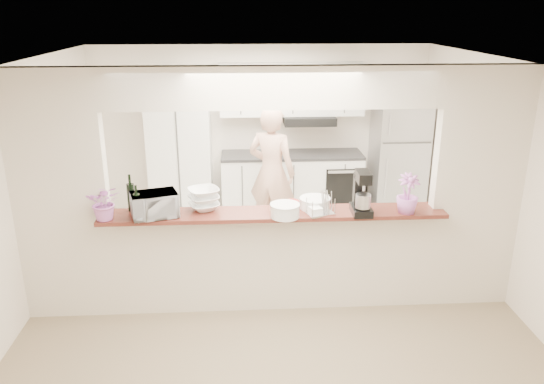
{
  "coord_description": "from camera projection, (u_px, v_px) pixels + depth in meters",
  "views": [
    {
      "loc": [
        -0.31,
        -4.91,
        2.99
      ],
      "look_at": [
        0.01,
        0.3,
        1.18
      ],
      "focal_mm": 35.0,
      "sensor_mm": 36.0,
      "label": 1
    }
  ],
  "objects": [
    {
      "name": "floor",
      "position": [
        273.0,
        306.0,
        5.63
      ],
      "size": [
        6.0,
        6.0,
        0.0
      ],
      "primitive_type": "plane",
      "color": "gray",
      "rests_on": "ground"
    },
    {
      "name": "tile_overlay",
      "position": [
        266.0,
        244.0,
        7.09
      ],
      "size": [
        5.0,
        2.9,
        0.01
      ],
      "primitive_type": "cube",
      "color": "beige",
      "rests_on": "floor"
    },
    {
      "name": "partition",
      "position": [
        273.0,
        172.0,
        5.14
      ],
      "size": [
        5.0,
        0.15,
        2.5
      ],
      "color": "beige",
      "rests_on": "floor"
    },
    {
      "name": "bar_counter",
      "position": [
        273.0,
        257.0,
        5.44
      ],
      "size": [
        3.4,
        0.38,
        1.09
      ],
      "color": "beige",
      "rests_on": "floor"
    },
    {
      "name": "kitchen_cabinets",
      "position": [
        249.0,
        152.0,
        7.87
      ],
      "size": [
        3.15,
        0.62,
        2.25
      ],
      "color": "white",
      "rests_on": "floor"
    },
    {
      "name": "refrigerator",
      "position": [
        398.0,
        159.0,
        7.97
      ],
      "size": [
        0.75,
        0.7,
        1.7
      ],
      "primitive_type": "cube",
      "color": "#A5A5AA",
      "rests_on": "floor"
    },
    {
      "name": "flower_left",
      "position": [
        105.0,
        202.0,
        4.98
      ],
      "size": [
        0.34,
        0.3,
        0.35
      ],
      "primitive_type": "imported",
      "rotation": [
        0.0,
        0.0,
        0.09
      ],
      "color": "#E77AD9",
      "rests_on": "bar_counter"
    },
    {
      "name": "wine_bottle_a",
      "position": [
        131.0,
        197.0,
        5.21
      ],
      "size": [
        0.07,
        0.07,
        0.37
      ],
      "color": "black",
      "rests_on": "bar_counter"
    },
    {
      "name": "wine_bottle_b",
      "position": [
        137.0,
        206.0,
        5.01
      ],
      "size": [
        0.07,
        0.07,
        0.34
      ],
      "color": "black",
      "rests_on": "bar_counter"
    },
    {
      "name": "toaster_oven",
      "position": [
        154.0,
        205.0,
        5.07
      ],
      "size": [
        0.5,
        0.41,
        0.24
      ],
      "primitive_type": "imported",
      "rotation": [
        0.0,
        0.0,
        0.3
      ],
      "color": "#BBBABF",
      "rests_on": "bar_counter"
    },
    {
      "name": "serving_bowls",
      "position": [
        204.0,
        199.0,
        5.24
      ],
      "size": [
        0.39,
        0.39,
        0.22
      ],
      "primitive_type": "imported",
      "rotation": [
        0.0,
        0.0,
        0.39
      ],
      "color": "white",
      "rests_on": "bar_counter"
    },
    {
      "name": "plate_stack_a",
      "position": [
        285.0,
        211.0,
        5.08
      ],
      "size": [
        0.29,
        0.29,
        0.13
      ],
      "color": "white",
      "rests_on": "bar_counter"
    },
    {
      "name": "plate_stack_b",
      "position": [
        315.0,
        203.0,
        5.31
      ],
      "size": [
        0.31,
        0.31,
        0.11
      ],
      "color": "white",
      "rests_on": "bar_counter"
    },
    {
      "name": "red_bowl",
      "position": [
        293.0,
        204.0,
        5.35
      ],
      "size": [
        0.14,
        0.14,
        0.06
      ],
      "primitive_type": "cylinder",
      "color": "maroon",
      "rests_on": "bar_counter"
    },
    {
      "name": "tan_bowl",
      "position": [
        279.0,
        207.0,
        5.23
      ],
      "size": [
        0.17,
        0.17,
        0.08
      ],
      "primitive_type": "cylinder",
      "color": "beige",
      "rests_on": "bar_counter"
    },
    {
      "name": "utensil_caddy",
      "position": [
        321.0,
        205.0,
        5.12
      ],
      "size": [
        0.3,
        0.23,
        0.25
      ],
      "color": "silver",
      "rests_on": "bar_counter"
    },
    {
      "name": "stand_mixer",
      "position": [
        362.0,
        194.0,
        5.13
      ],
      "size": [
        0.19,
        0.3,
        0.43
      ],
      "color": "black",
      "rests_on": "bar_counter"
    },
    {
      "name": "flower_right",
      "position": [
        408.0,
        194.0,
        5.14
      ],
      "size": [
        0.25,
        0.25,
        0.39
      ],
      "primitive_type": "imported",
      "rotation": [
        0.0,
        0.0,
        0.13
      ],
      "color": "#CD6EC6",
      "rests_on": "bar_counter"
    },
    {
      "name": "person",
      "position": [
        272.0,
        173.0,
        7.1
      ],
      "size": [
        0.78,
        0.68,
        1.8
      ],
      "primitive_type": "imported",
      "rotation": [
        0.0,
        0.0,
        2.68
      ],
      "color": "#D4A18A",
      "rests_on": "floor"
    }
  ]
}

